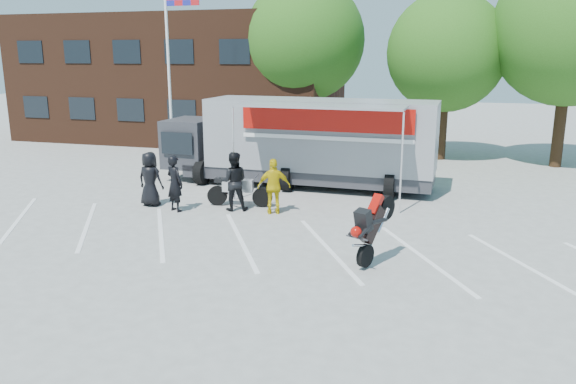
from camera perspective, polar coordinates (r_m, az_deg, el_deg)
The scene contains 14 objects.
ground at distance 14.42m, azimuth -7.02°, elevation -5.98°, with size 100.00×100.00×0.00m, color #A3A29D.
parking_bay_lines at distance 15.29m, azimuth -5.54°, elevation -4.76°, with size 18.00×5.00×0.01m, color white.
office_building at distance 34.17m, azimuth -10.82°, elevation 11.27°, with size 18.00×8.00×7.00m, color #452416.
flagpole at distance 25.31m, azimuth -11.59°, elevation 13.96°, with size 1.61×0.12×8.00m.
tree_left at distance 29.41m, azimuth 1.67°, elevation 15.16°, with size 6.12×6.12×8.64m.
tree_mid at distance 27.44m, azimuth 15.79°, elevation 13.47°, with size 5.44×5.44×7.68m.
tree_right at distance 27.33m, azimuth 26.77°, elevation 14.51°, with size 6.46×6.46×9.12m.
transporter_truck at distance 21.33m, azimuth 1.92°, elevation 0.62°, with size 10.25×4.94×3.26m, color gray, non-canonical shape.
parked_motorcycle at distance 18.56m, azimuth -4.91°, elevation -1.43°, with size 0.74×2.21×1.16m, color silver, non-canonical shape.
stunt_bike_rider at distance 13.79m, azimuth 9.24°, elevation -7.00°, with size 0.73×1.55×1.83m, color black, non-canonical shape.
spectator_leather_a at distance 18.90m, azimuth -13.83°, elevation 1.29°, with size 0.88×0.57×1.79m, color black.
spectator_leather_b at distance 18.06m, azimuth -11.43°, elevation 0.86°, with size 0.66×0.43×1.80m, color black.
spectator_leather_c at distance 17.88m, azimuth -5.56°, elevation 1.08°, with size 0.92×0.71×1.88m, color black.
spectator_hivis at distance 17.42m, azimuth -1.44°, elevation 0.57°, with size 1.02×0.43×1.74m, color #DABC0B.
Camera 1 is at (5.47, -12.43, 4.85)m, focal length 35.00 mm.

